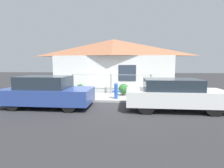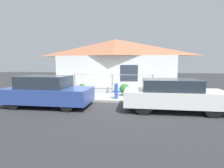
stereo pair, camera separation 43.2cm
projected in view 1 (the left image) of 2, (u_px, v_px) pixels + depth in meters
ground_plane at (107, 103)px, 8.67m from camera, size 60.00×60.00×0.00m
sidewalk at (109, 97)px, 9.77m from camera, size 24.00×2.23×0.11m
house at (113, 50)px, 11.87m from camera, size 8.17×2.23×3.59m
fence at (111, 83)px, 10.64m from camera, size 4.90×0.10×1.19m
car_left at (48, 92)px, 7.71m from camera, size 3.82×1.75×1.38m
car_right at (174, 94)px, 7.18m from camera, size 3.98×1.64×1.30m
fire_hydrant at (116, 90)px, 9.06m from camera, size 0.43×0.19×0.83m
potted_plant_near_hydrant at (124, 89)px, 9.98m from camera, size 0.59×0.59×0.68m
potted_plant_by_fence at (80, 88)px, 10.73m from camera, size 0.42×0.42×0.57m
potted_plant_corner at (155, 88)px, 10.05m from camera, size 0.59×0.59×0.72m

